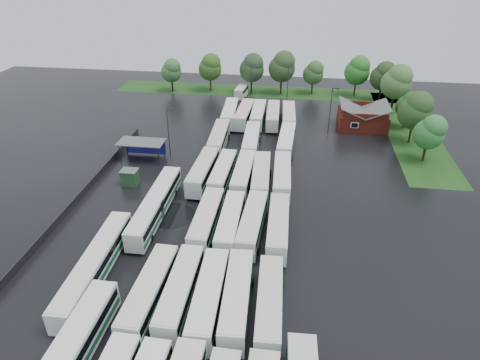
# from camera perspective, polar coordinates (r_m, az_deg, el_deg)

# --- Properties ---
(ground) EXTENTS (160.00, 160.00, 0.00)m
(ground) POSITION_cam_1_polar(r_m,az_deg,el_deg) (58.10, -3.60, -7.79)
(ground) COLOR black
(ground) RESTS_ON ground
(brick_building) EXTENTS (10.07, 8.60, 5.39)m
(brick_building) POSITION_cam_1_polar(r_m,az_deg,el_deg) (95.15, 16.00, 7.80)
(brick_building) COLOR maroon
(brick_building) RESTS_ON ground
(wash_shed) EXTENTS (8.20, 4.20, 3.58)m
(wash_shed) POSITION_cam_1_polar(r_m,az_deg,el_deg) (79.31, -12.91, 4.75)
(wash_shed) COLOR #2D2D30
(wash_shed) RESTS_ON ground
(utility_hut) EXTENTS (2.70, 2.20, 2.62)m
(utility_hut) POSITION_cam_1_polar(r_m,az_deg,el_deg) (71.88, -14.46, 0.38)
(utility_hut) COLOR #1D441F
(utility_hut) RESTS_ON ground
(grass_strip_north) EXTENTS (80.00, 10.00, 0.01)m
(grass_strip_north) POSITION_cam_1_polar(r_m,az_deg,el_deg) (115.80, 3.64, 11.69)
(grass_strip_north) COLOR #1A4112
(grass_strip_north) RESTS_ON ground
(grass_strip_east) EXTENTS (10.00, 50.00, 0.01)m
(grass_strip_east) POSITION_cam_1_polar(r_m,az_deg,el_deg) (97.82, 21.66, 6.25)
(grass_strip_east) COLOR #1A4112
(grass_strip_east) RESTS_ON ground
(west_fence) EXTENTS (0.10, 50.00, 1.20)m
(west_fence) POSITION_cam_1_polar(r_m,az_deg,el_deg) (71.09, -20.18, -1.60)
(west_fence) COLOR #2D2D30
(west_fence) RESTS_ON ground
(bus_r1c0) EXTENTS (3.08, 12.88, 3.56)m
(bus_r1c0) POSITION_cam_1_polar(r_m,az_deg,el_deg) (48.54, -11.95, -14.38)
(bus_r1c0) COLOR silver
(bus_r1c0) RESTS_ON ground
(bus_r1c1) EXTENTS (2.77, 12.62, 3.51)m
(bus_r1c1) POSITION_cam_1_polar(r_m,az_deg,el_deg) (48.07, -7.98, -14.50)
(bus_r1c1) COLOR silver
(bus_r1c1) RESTS_ON ground
(bus_r1c2) EXTENTS (3.11, 12.91, 3.57)m
(bus_r1c2) POSITION_cam_1_polar(r_m,az_deg,el_deg) (47.07, -4.18, -15.35)
(bus_r1c2) COLOR silver
(bus_r1c2) RESTS_ON ground
(bus_r1c3) EXTENTS (3.28, 12.84, 3.54)m
(bus_r1c3) POSITION_cam_1_polar(r_m,az_deg,el_deg) (46.93, -0.42, -15.45)
(bus_r1c3) COLOR silver
(bus_r1c3) RESTS_ON ground
(bus_r1c4) EXTENTS (3.08, 12.38, 3.42)m
(bus_r1c4) POSITION_cam_1_polar(r_m,az_deg,el_deg) (46.52, 3.94, -16.16)
(bus_r1c4) COLOR silver
(bus_r1c4) RESTS_ON ground
(bus_r2c1) EXTENTS (2.71, 12.61, 3.51)m
(bus_r2c1) POSITION_cam_1_polar(r_m,az_deg,el_deg) (58.27, -4.49, -5.35)
(bus_r2c1) COLOR silver
(bus_r2c1) RESTS_ON ground
(bus_r2c2) EXTENTS (2.75, 12.31, 3.42)m
(bus_r2c2) POSITION_cam_1_polar(r_m,az_deg,el_deg) (57.64, -1.31, -5.75)
(bus_r2c2) COLOR silver
(bus_r2c2) RESTS_ON ground
(bus_r2c3) EXTENTS (3.18, 12.66, 3.50)m
(bus_r2c3) POSITION_cam_1_polar(r_m,az_deg,el_deg) (57.54, 1.65, -5.78)
(bus_r2c3) COLOR silver
(bus_r2c3) RESTS_ON ground
(bus_r2c4) EXTENTS (2.91, 12.60, 3.49)m
(bus_r2c4) POSITION_cam_1_polar(r_m,az_deg,el_deg) (57.08, 5.10, -6.22)
(bus_r2c4) COLOR silver
(bus_r2c4) RESTS_ON ground
(bus_r3c0) EXTENTS (3.17, 12.92, 3.57)m
(bus_r3c0) POSITION_cam_1_polar(r_m,az_deg,el_deg) (70.26, -4.95, 1.17)
(bus_r3c0) COLOR silver
(bus_r3c0) RESTS_ON ground
(bus_r3c1) EXTENTS (2.94, 12.36, 3.42)m
(bus_r3c1) POSITION_cam_1_polar(r_m,az_deg,el_deg) (69.71, -2.30, 0.94)
(bus_r3c1) COLOR silver
(bus_r3c1) RESTS_ON ground
(bus_r3c2) EXTENTS (2.73, 12.52, 3.48)m
(bus_r3c2) POSITION_cam_1_polar(r_m,az_deg,el_deg) (69.22, 0.45, 0.78)
(bus_r3c2) COLOR silver
(bus_r3c2) RESTS_ON ground
(bus_r3c3) EXTENTS (3.34, 12.83, 3.54)m
(bus_r3c3) POSITION_cam_1_polar(r_m,az_deg,el_deg) (68.52, 2.81, 0.45)
(bus_r3c3) COLOR silver
(bus_r3c3) RESTS_ON ground
(bus_r3c4) EXTENTS (3.13, 12.80, 3.54)m
(bus_r3c4) POSITION_cam_1_polar(r_m,az_deg,el_deg) (68.84, 5.62, 0.48)
(bus_r3c4) COLOR silver
(bus_r3c4) RESTS_ON ground
(bus_r4c0) EXTENTS (3.23, 13.03, 3.60)m
(bus_r4c0) POSITION_cam_1_polar(r_m,az_deg,el_deg) (81.97, -2.85, 5.54)
(bus_r4c0) COLOR silver
(bus_r4c0) RESTS_ON ground
(bus_r4c2) EXTENTS (3.21, 12.91, 3.57)m
(bus_r4c2) POSITION_cam_1_polar(r_m,az_deg,el_deg) (80.84, 1.53, 5.20)
(bus_r4c2) COLOR silver
(bus_r4c2) RESTS_ON ground
(bus_r4c4) EXTENTS (3.16, 12.89, 3.56)m
(bus_r4c4) POSITION_cam_1_polar(r_m,az_deg,el_deg) (81.02, 6.19, 5.09)
(bus_r4c4) COLOR silver
(bus_r4c4) RESTS_ON ground
(bus_r5c0) EXTENTS (3.36, 12.96, 3.57)m
(bus_r5c0) POSITION_cam_1_polar(r_m,az_deg,el_deg) (94.45, -1.36, 8.85)
(bus_r5c0) COLOR silver
(bus_r5c0) RESTS_ON ground
(bus_r5c1) EXTENTS (3.21, 12.84, 3.55)m
(bus_r5c1) POSITION_cam_1_polar(r_m,az_deg,el_deg) (93.93, 0.58, 8.73)
(bus_r5c1) COLOR silver
(bus_r5c1) RESTS_ON ground
(bus_r5c2) EXTENTS (2.81, 12.42, 3.45)m
(bus_r5c2) POSITION_cam_1_polar(r_m,az_deg,el_deg) (93.92, 2.43, 8.67)
(bus_r5c2) COLOR silver
(bus_r5c2) RESTS_ON ground
(bus_r5c3) EXTENTS (3.04, 12.42, 3.43)m
(bus_r5c3) POSITION_cam_1_polar(r_m,az_deg,el_deg) (93.69, 4.42, 8.55)
(bus_r5c3) COLOR silver
(bus_r5c3) RESTS_ON ground
(bus_r5c4) EXTENTS (3.26, 12.70, 3.50)m
(bus_r5c4) POSITION_cam_1_polar(r_m,az_deg,el_deg) (93.28, 6.50, 8.38)
(bus_r5c4) COLOR silver
(bus_r5c4) RESTS_ON ground
(artic_bus_west_b) EXTENTS (2.64, 18.48, 3.43)m
(artic_bus_west_b) POSITION_cam_1_polar(r_m,az_deg,el_deg) (62.48, -11.19, -3.29)
(artic_bus_west_b) COLOR silver
(artic_bus_west_b) RESTS_ON ground
(artic_bus_west_c) EXTENTS (3.06, 18.44, 3.41)m
(artic_bus_west_c) POSITION_cam_1_polar(r_m,az_deg,el_deg) (53.58, -18.76, -10.73)
(artic_bus_west_c) COLOR silver
(artic_bus_west_c) RESTS_ON ground
(minibus) EXTENTS (2.94, 6.36, 2.69)m
(minibus) POSITION_cam_1_polar(r_m,az_deg,el_deg) (110.66, 0.17, 11.71)
(minibus) COLOR silver
(minibus) RESTS_ON ground
(tree_north_0) EXTENTS (5.28, 5.26, 8.72)m
(tree_north_0) POSITION_cam_1_polar(r_m,az_deg,el_deg) (115.55, -9.10, 14.24)
(tree_north_0) COLOR black
(tree_north_0) RESTS_ON ground
(tree_north_1) EXTENTS (5.99, 5.99, 9.92)m
(tree_north_1) POSITION_cam_1_polar(r_m,az_deg,el_deg) (114.68, -3.96, 14.82)
(tree_north_1) COLOR black
(tree_north_1) RESTS_ON ground
(tree_north_2) EXTENTS (6.28, 6.28, 10.39)m
(tree_north_2) POSITION_cam_1_polar(r_m,az_deg,el_deg) (112.56, 1.64, 14.76)
(tree_north_2) COLOR black
(tree_north_2) RESTS_ON ground
(tree_north_3) EXTENTS (6.75, 6.75, 11.18)m
(tree_north_3) POSITION_cam_1_polar(r_m,az_deg,el_deg) (112.17, 5.70, 14.84)
(tree_north_3) COLOR #311F12
(tree_north_3) RESTS_ON ground
(tree_north_4) EXTENTS (5.22, 5.22, 8.65)m
(tree_north_4) POSITION_cam_1_polar(r_m,az_deg,el_deg) (113.79, 9.82, 13.93)
(tree_north_4) COLOR #382013
(tree_north_4) RESTS_ON ground
(tree_north_5) EXTENTS (6.27, 6.27, 10.39)m
(tree_north_5) POSITION_cam_1_polar(r_m,az_deg,el_deg) (114.03, 15.45, 13.94)
(tree_north_5) COLOR black
(tree_north_5) RESTS_ON ground
(tree_north_6) EXTENTS (5.12, 5.12, 8.49)m
(tree_north_6) POSITION_cam_1_polar(r_m,az_deg,el_deg) (114.00, 20.16, 12.57)
(tree_north_6) COLOR #322318
(tree_north_6) RESTS_ON ground
(tree_east_0) EXTENTS (5.41, 5.40, 8.94)m
(tree_east_0) POSITION_cam_1_polar(r_m,az_deg,el_deg) (82.28, 24.06, 5.89)
(tree_east_0) COLOR black
(tree_east_0) RESTS_ON ground
(tree_east_1) EXTENTS (6.40, 6.40, 10.59)m
(tree_east_1) POSITION_cam_1_polar(r_m,az_deg,el_deg) (88.87, 22.44, 8.61)
(tree_east_1) COLOR #341E11
(tree_east_1) RESTS_ON ground
(tree_east_2) EXTENTS (4.88, 4.84, 8.02)m
(tree_east_2) POSITION_cam_1_polar(r_m,az_deg,el_deg) (96.63, 21.60, 9.28)
(tree_east_2) COLOR #2F2313
(tree_east_2) RESTS_ON ground
(tree_east_3) EXTENTS (6.78, 6.78, 11.23)m
(tree_east_3) POSITION_cam_1_polar(r_m,az_deg,el_deg) (105.00, 20.23, 12.23)
(tree_east_3) COLOR black
(tree_east_3) RESTS_ON ground
(tree_east_4) EXTENTS (6.04, 6.04, 10.00)m
(tree_east_4) POSITION_cam_1_polar(r_m,az_deg,el_deg) (111.73, 18.61, 13.04)
(tree_east_4) COLOR black
(tree_east_4) RESTS_ON ground
(lamp_post_ne) EXTENTS (1.47, 0.29, 9.55)m
(lamp_post_ne) POSITION_cam_1_polar(r_m,az_deg,el_deg) (89.68, 12.06, 9.51)
(lamp_post_ne) COLOR #2D2D30
(lamp_post_ne) RESTS_ON ground
(lamp_post_nw) EXTENTS (1.40, 0.27, 9.10)m
(lamp_post_nw) POSITION_cam_1_polar(r_m,az_deg,el_deg) (78.62, -9.47, 6.71)
(lamp_post_nw) COLOR #2D2D30
(lamp_post_nw) RESTS_ON ground
(lamp_post_back_w) EXTENTS (1.51, 0.30, 9.83)m
(lamp_post_back_w) POSITION_cam_1_polar(r_m,az_deg,el_deg) (104.69, 1.52, 13.08)
(lamp_post_back_w) COLOR #2D2D30
(lamp_post_back_w) RESTS_ON ground
(lamp_post_back_e) EXTENTS (1.41, 0.27, 9.13)m
(lamp_post_back_e) POSITION_cam_1_polar(r_m,az_deg,el_deg) (104.69, 6.44, 12.67)
(lamp_post_back_e) COLOR #2D2D30
(lamp_post_back_e) RESTS_ON ground
(puddle_0) EXTENTS (3.55, 3.55, 0.01)m
(puddle_0) POSITION_cam_1_polar(r_m,az_deg,el_deg) (44.71, -8.14, -22.62)
(puddle_0) COLOR black
(puddle_0) RESTS_ON ground
(puddle_2) EXTENTS (6.80, 6.80, 0.01)m
(puddle_2) POSITION_cam_1_polar(r_m,az_deg,el_deg) (63.27, -9.10, -4.67)
(puddle_2) COLOR black
(puddle_2) RESTS_ON ground
(puddle_3) EXTENTS (5.04, 5.04, 0.01)m
(puddle_3) POSITION_cam_1_polar(r_m,az_deg,el_deg) (55.82, -0.82, -9.50)
(puddle_3) COLOR black
(puddle_3) RESTS_ON ground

